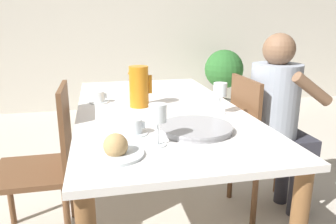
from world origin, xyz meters
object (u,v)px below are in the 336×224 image
object	(u,v)px
red_pitcher	(139,86)
serving_tray	(196,128)
teacup_across	(99,98)
bread_plate	(116,149)
chair_opposite	(45,162)
person_seated	(279,112)
teacup_near_person	(134,128)
potted_plant	(224,72)
wine_glass_juice	(158,116)
chair_person_side	(260,143)
wine_glass_water	(220,91)

from	to	relation	value
red_pitcher	serving_tray	bearing A→B (deg)	-68.62
teacup_across	bread_plate	world-z (taller)	bread_plate
chair_opposite	person_seated	bearing A→B (deg)	-90.95
red_pitcher	teacup_near_person	size ratio (longest dim) A/B	1.98
red_pitcher	potted_plant	xyz separation A→B (m)	(1.44, 2.24, -0.31)
teacup_near_person	teacup_across	bearing A→B (deg)	103.29
potted_plant	wine_glass_juice	bearing A→B (deg)	-116.53
potted_plant	serving_tray	bearing A→B (deg)	-114.19
bread_plate	red_pitcher	bearing A→B (deg)	75.70
wine_glass_juice	serving_tray	size ratio (longest dim) A/B	0.52
red_pitcher	bread_plate	distance (m)	0.75
teacup_across	potted_plant	distance (m)	2.69
teacup_across	serving_tray	size ratio (longest dim) A/B	0.36
chair_person_side	serving_tray	bearing A→B (deg)	-54.25
red_pitcher	bread_plate	world-z (taller)	red_pitcher
chair_person_side	wine_glass_water	bearing A→B (deg)	-67.87
person_seated	wine_glass_juice	size ratio (longest dim) A/B	6.54
red_pitcher	teacup_across	xyz separation A→B (m)	(-0.24, 0.15, -0.09)
person_seated	teacup_across	xyz separation A→B (m)	(-1.09, 0.29, 0.08)
red_pitcher	potted_plant	bearing A→B (deg)	57.34
red_pitcher	person_seated	bearing A→B (deg)	-9.52
chair_person_side	wine_glass_juice	bearing A→B (deg)	-54.78
chair_person_side	chair_opposite	world-z (taller)	same
serving_tray	bread_plate	distance (m)	0.44
wine_glass_water	bread_plate	size ratio (longest dim) A/B	0.80
red_pitcher	teacup_near_person	world-z (taller)	red_pitcher
red_pitcher	serving_tray	xyz separation A→B (m)	(0.20, -0.51, -0.11)
wine_glass_water	teacup_across	world-z (taller)	wine_glass_water
chair_opposite	potted_plant	bearing A→B (deg)	-40.08
potted_plant	bread_plate	bearing A→B (deg)	-118.67
teacup_near_person	serving_tray	distance (m)	0.29
red_pitcher	wine_glass_juice	size ratio (longest dim) A/B	1.36
red_pitcher	bread_plate	size ratio (longest dim) A/B	1.13
bread_plate	chair_person_side	bearing A→B (deg)	33.03
chair_opposite	wine_glass_juice	size ratio (longest dim) A/B	5.06
teacup_near_person	serving_tray	world-z (taller)	teacup_near_person
teacup_near_person	chair_opposite	bearing A→B (deg)	141.42
chair_opposite	red_pitcher	world-z (taller)	red_pitcher
serving_tray	red_pitcher	bearing A→B (deg)	111.38
person_seated	chair_opposite	bearing A→B (deg)	-90.95
wine_glass_water	wine_glass_juice	size ratio (longest dim) A/B	0.97
wine_glass_juice	teacup_near_person	size ratio (longest dim) A/B	1.46
person_seated	teacup_across	world-z (taller)	person_seated
bread_plate	wine_glass_water	bearing A→B (deg)	38.28
chair_person_side	wine_glass_juice	world-z (taller)	wine_glass_juice
teacup_near_person	serving_tray	size ratio (longest dim) A/B	0.36
bread_plate	wine_glass_juice	bearing A→B (deg)	22.24
serving_tray	wine_glass_juice	bearing A→B (deg)	-146.25
chair_opposite	teacup_near_person	size ratio (longest dim) A/B	7.37
chair_person_side	teacup_near_person	size ratio (longest dim) A/B	7.37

